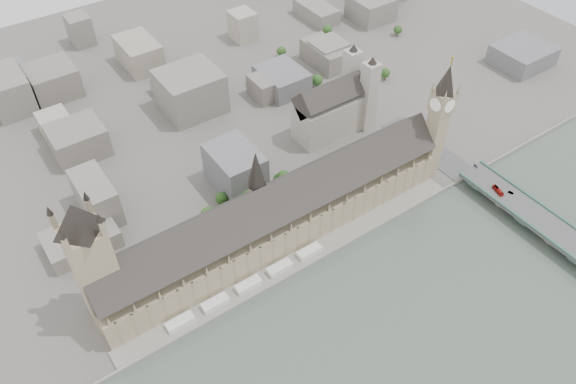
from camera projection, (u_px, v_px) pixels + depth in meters
ground at (292, 255)px, 393.07m from camera, size 900.00×900.00×0.00m
embankment_wall at (304, 268)px, 383.22m from camera, size 600.00×1.50×3.00m
river_terrace at (298, 261)px, 387.97m from camera, size 270.00×15.00×2.00m
terrace_tents at (248, 285)px, 369.92m from camera, size 118.00×7.00×4.00m
palace_of_westminster at (276, 216)px, 388.72m from camera, size 265.00×40.73×55.44m
elizabeth_tower at (439, 115)px, 413.10m from camera, size 17.00×17.00×107.50m
victoria_tower at (91, 259)px, 320.10m from camera, size 30.00×30.00×100.00m
central_tower at (257, 180)px, 363.68m from camera, size 13.00×13.00×48.00m
westminster_bridge at (545, 229)px, 403.93m from camera, size 25.00×325.00×10.25m
westminster_abbey at (335, 107)px, 476.28m from camera, size 68.00×36.00×64.00m
city_skyline_inland at (142, 74)px, 523.49m from camera, size 720.00×360.00×38.00m
park_trees at (235, 203)px, 418.95m from camera, size 110.00×30.00×15.00m
red_bus_north at (498, 190)px, 422.52m from camera, size 5.31×11.66×3.16m
car_silver at (511, 193)px, 422.11m from camera, size 2.89×4.34×1.35m
car_approach at (476, 166)px, 443.56m from camera, size 3.14×4.98×1.34m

